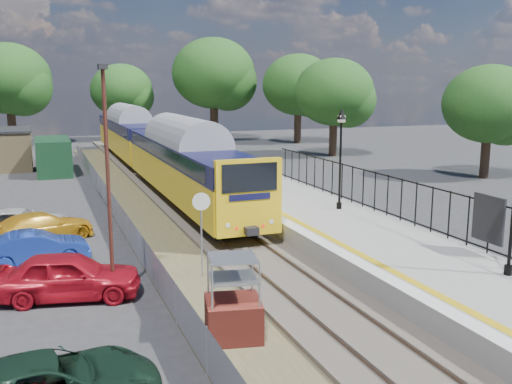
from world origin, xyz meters
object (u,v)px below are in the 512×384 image
car_yellow (42,227)px  car_red (68,276)px  brick_plinth (233,299)px  car_blue (36,248)px  victorian_lamp_north (341,135)px  carpark_lamp (108,169)px  speed_sign (201,220)px  car_white (20,224)px  train (150,144)px

car_yellow → car_red: bearing=162.5°
brick_plinth → car_blue: 9.84m
victorian_lamp_north → car_yellow: (-12.85, 2.34, -3.67)m
carpark_lamp → car_red: 3.58m
carpark_lamp → car_blue: (-2.21, 4.55, -3.44)m
speed_sign → carpark_lamp: size_ratio=0.42×
car_blue → car_red: bearing=-172.2°
car_white → brick_plinth: bearing=-144.8°
train → car_blue: size_ratio=10.93×
victorian_lamp_north → speed_sign: 9.29m
train → car_blue: train is taller
victorian_lamp_north → train: bearing=106.4°
speed_sign → carpark_lamp: 3.75m
car_blue → car_yellow: size_ratio=0.86×
train → speed_sign: train is taller
victorian_lamp_north → speed_sign: (-7.80, -4.53, -2.24)m
speed_sign → car_yellow: 8.64m
car_white → train: bearing=-17.6°
car_blue → car_white: size_ratio=0.81×
train → brick_plinth: size_ratio=18.10×
brick_plinth → car_white: size_ratio=0.49×
brick_plinth → car_yellow: brick_plinth is taller
speed_sign → car_red: speed_sign is taller
train → car_white: bearing=-119.6°
speed_sign → car_white: (-5.92, 7.74, -1.42)m
victorian_lamp_north → car_blue: victorian_lamp_north is taller
victorian_lamp_north → car_yellow: victorian_lamp_north is taller
car_white → victorian_lamp_north: bearing=-91.2°
car_blue → car_yellow: car_yellow is taller
victorian_lamp_north → carpark_lamp: carpark_lamp is taller
victorian_lamp_north → train: size_ratio=0.11×
train → carpark_lamp: carpark_lamp is taller
train → car_white: size_ratio=8.86×
car_red → car_blue: (-0.92, 4.10, -0.13)m
brick_plinth → carpark_lamp: 5.64m
car_yellow → speed_sign: bearing=-166.5°
car_red → car_white: size_ratio=0.95×
speed_sign → car_blue: size_ratio=0.80×
train → car_white: 17.12m
car_red → car_blue: bearing=24.5°
car_blue → victorian_lamp_north: bearing=-91.4°
brick_plinth → car_red: 5.93m
carpark_lamp → car_white: bearing=108.4°
carpark_lamp → car_blue: bearing=115.9°
speed_sign → car_white: size_ratio=0.65×
victorian_lamp_north → car_blue: size_ratio=1.23×
carpark_lamp → car_white: carpark_lamp is taller
victorian_lamp_north → speed_sign: size_ratio=1.54×
car_red → carpark_lamp: bearing=-97.2°
train → carpark_lamp: size_ratio=5.74×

